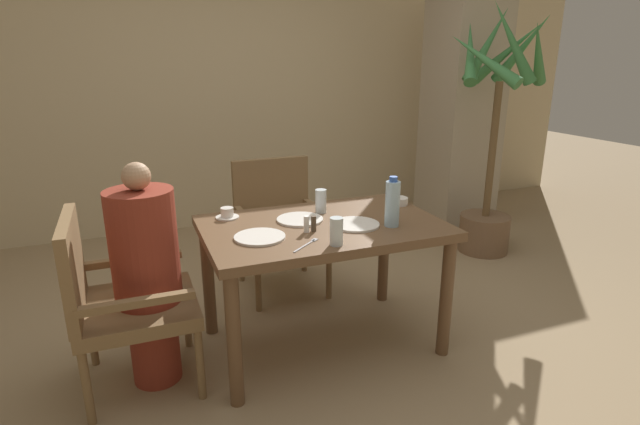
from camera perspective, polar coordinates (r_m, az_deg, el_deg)
ground_plane at (r=3.02m, az=0.30°, el=-14.54°), size 16.00×16.00×0.00m
wall_back at (r=4.90m, az=-10.65°, el=14.77°), size 8.00×0.06×2.80m
pillar_stone at (r=4.97m, az=16.09°, el=13.86°), size 0.58×0.58×2.70m
dining_table at (r=2.74m, az=0.32°, el=-3.21°), size 1.29×0.83×0.73m
chair_left_side at (r=2.63m, az=-22.14°, el=-8.88°), size 0.56×0.56×0.91m
diner_in_left_chair at (r=2.59m, az=-19.14°, el=-6.68°), size 0.32×0.32×1.14m
chair_far_side at (r=3.53m, az=-4.75°, el=-0.90°), size 0.56×0.56×0.91m
potted_palm at (r=4.32m, az=19.08°, el=6.33°), size 0.84×0.82×2.01m
plate_main_left at (r=2.76m, az=-2.31°, el=-0.79°), size 0.26×0.26×0.01m
plate_main_right at (r=2.68m, az=4.08°, el=-1.36°), size 0.26×0.26×0.01m
plate_dessert_center at (r=2.51m, az=-6.90°, el=-2.79°), size 0.26×0.26×0.01m
teacup_with_saucer at (r=2.84m, az=-10.56°, el=-0.15°), size 0.13×0.13×0.06m
bowl_small at (r=3.09m, az=8.94°, el=1.31°), size 0.12×0.12×0.04m
water_bottle at (r=2.66m, az=8.27°, el=1.06°), size 0.08×0.08×0.27m
glass_tall_near at (r=2.88m, az=0.09°, el=1.31°), size 0.06×0.06×0.14m
glass_tall_mid at (r=2.38m, az=1.89°, el=-2.17°), size 0.06×0.06×0.14m
salt_shaker at (r=2.56m, az=-1.56°, el=-1.34°), size 0.03×0.03×0.09m
pepper_shaker at (r=2.57m, az=-0.74°, el=-1.28°), size 0.03×0.03×0.08m
fork_beside_plate at (r=2.41m, az=-1.39°, el=-3.60°), size 0.17×0.14×0.00m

